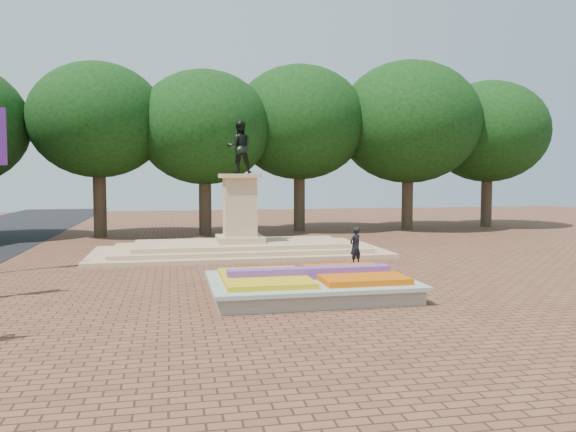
# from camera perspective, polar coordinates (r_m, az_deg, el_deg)

# --- Properties ---
(ground) EXTENTS (90.00, 90.00, 0.00)m
(ground) POSITION_cam_1_polar(r_m,az_deg,el_deg) (19.59, -2.06, -7.05)
(ground) COLOR brown
(ground) RESTS_ON ground
(flower_bed) EXTENTS (6.30, 4.30, 0.91)m
(flower_bed) POSITION_cam_1_polar(r_m,az_deg,el_deg) (17.80, 2.32, -6.93)
(flower_bed) COLOR gray
(flower_bed) RESTS_ON ground
(monument) EXTENTS (14.00, 6.00, 6.40)m
(monument) POSITION_cam_1_polar(r_m,az_deg,el_deg) (27.29, -4.91, -2.05)
(monument) COLOR tan
(monument) RESTS_ON ground
(tree_row_back) EXTENTS (44.80, 8.80, 10.43)m
(tree_row_back) POSITION_cam_1_polar(r_m,az_deg,el_deg) (37.48, -3.24, 8.46)
(tree_row_back) COLOR #36291D
(tree_row_back) RESTS_ON ground
(pedestrian) EXTENTS (0.71, 0.64, 1.64)m
(pedestrian) POSITION_cam_1_polar(r_m,az_deg,el_deg) (23.92, 6.85, -3.07)
(pedestrian) COLOR black
(pedestrian) RESTS_ON ground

